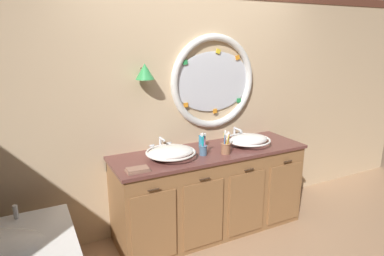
% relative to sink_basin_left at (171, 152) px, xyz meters
% --- Properties ---
extents(ground_plane, '(14.00, 14.00, 0.00)m').
position_rel_sink_basin_left_xyz_m(ground_plane, '(0.40, -0.23, -0.90)').
color(ground_plane, tan).
extents(back_wall_assembly, '(6.40, 0.26, 2.60)m').
position_rel_sink_basin_left_xyz_m(back_wall_assembly, '(0.41, 0.36, 0.41)').
color(back_wall_assembly, '#D6B78E').
rests_on(back_wall_assembly, ground_plane).
extents(vanity_counter, '(1.92, 0.64, 0.85)m').
position_rel_sink_basin_left_xyz_m(vanity_counter, '(0.43, 0.03, -0.48)').
color(vanity_counter, olive).
rests_on(vanity_counter, ground_plane).
extents(sink_basin_left, '(0.46, 0.46, 0.11)m').
position_rel_sink_basin_left_xyz_m(sink_basin_left, '(0.00, 0.00, 0.00)').
color(sink_basin_left, white).
rests_on(sink_basin_left, vanity_counter).
extents(sink_basin_right, '(0.45, 0.45, 0.11)m').
position_rel_sink_basin_left_xyz_m(sink_basin_right, '(0.86, -0.00, -0.00)').
color(sink_basin_right, white).
rests_on(sink_basin_right, vanity_counter).
extents(faucet_set_left, '(0.23, 0.12, 0.14)m').
position_rel_sink_basin_left_xyz_m(faucet_set_left, '(-0.00, 0.24, -0.00)').
color(faucet_set_left, silver).
rests_on(faucet_set_left, vanity_counter).
extents(faucet_set_right, '(0.21, 0.14, 0.13)m').
position_rel_sink_basin_left_xyz_m(faucet_set_right, '(0.86, 0.24, -0.00)').
color(faucet_set_right, silver).
rests_on(faucet_set_right, vanity_counter).
extents(toothbrush_holder_left, '(0.08, 0.08, 0.22)m').
position_rel_sink_basin_left_xyz_m(toothbrush_holder_left, '(0.30, -0.06, 0.00)').
color(toothbrush_holder_left, slate).
rests_on(toothbrush_holder_left, vanity_counter).
extents(toothbrush_holder_right, '(0.10, 0.10, 0.22)m').
position_rel_sink_basin_left_xyz_m(toothbrush_holder_right, '(0.51, -0.12, 0.00)').
color(toothbrush_holder_right, '#996647').
rests_on(toothbrush_holder_right, vanity_counter).
extents(soap_dispenser, '(0.07, 0.07, 0.15)m').
position_rel_sink_basin_left_xyz_m(soap_dispenser, '(0.41, 0.16, 0.01)').
color(soap_dispenser, '#388EBC').
rests_on(soap_dispenser, vanity_counter).
extents(folded_hand_towel, '(0.19, 0.11, 0.03)m').
position_rel_sink_basin_left_xyz_m(folded_hand_towel, '(-0.37, -0.17, -0.04)').
color(folded_hand_towel, '#936B56').
rests_on(folded_hand_towel, vanity_counter).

